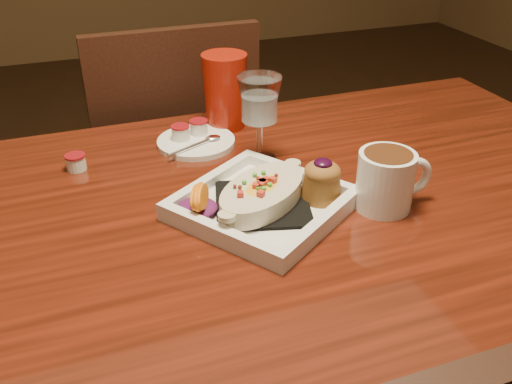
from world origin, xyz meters
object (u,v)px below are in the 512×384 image
object	(u,v)px
coffee_mug	(387,178)
table	(250,266)
chair_far	(173,174)
red_tumbler	(225,91)
plate	(269,197)
goblet	(259,105)
saucer	(194,140)

from	to	relation	value
coffee_mug	table	bearing A→B (deg)	172.19
chair_far	coffee_mug	size ratio (longest dim) A/B	7.09
table	red_tumbler	size ratio (longest dim) A/B	9.53
red_tumbler	plate	bearing A→B (deg)	-96.03
coffee_mug	plate	bearing A→B (deg)	167.09
plate	goblet	size ratio (longest dim) A/B	1.98
chair_far	red_tumbler	xyz separation A→B (m)	(0.07, -0.27, 0.32)
saucer	red_tumbler	bearing A→B (deg)	36.79
coffee_mug	saucer	bearing A→B (deg)	127.92
plate	saucer	size ratio (longest dim) A/B	2.13
table	plate	xyz separation A→B (m)	(0.04, 0.01, 0.12)
coffee_mug	saucer	size ratio (longest dim) A/B	0.84
coffee_mug	red_tumbler	world-z (taller)	red_tumbler
chair_far	coffee_mug	xyz separation A→B (m)	(0.22, -0.67, 0.30)
table	plate	size ratio (longest dim) A/B	4.49
coffee_mug	saucer	xyz separation A→B (m)	(-0.23, 0.34, -0.04)
table	coffee_mug	xyz separation A→B (m)	(0.22, -0.04, 0.15)
goblet	saucer	world-z (taller)	goblet
chair_far	plate	distance (m)	0.68
plate	red_tumbler	bearing A→B (deg)	50.08
goblet	red_tumbler	world-z (taller)	goblet
chair_far	red_tumbler	distance (m)	0.43
coffee_mug	red_tumbler	size ratio (longest dim) A/B	0.83
coffee_mug	saucer	distance (m)	0.41
table	goblet	distance (m)	0.29
chair_far	plate	size ratio (longest dim) A/B	2.79
coffee_mug	chair_far	bearing A→B (deg)	111.37
plate	red_tumbler	distance (m)	0.36
saucer	plate	bearing A→B (deg)	-80.07
goblet	saucer	xyz separation A→B (m)	(-0.10, 0.12, -0.11)
table	saucer	bearing A→B (deg)	92.64
table	chair_far	xyz separation A→B (m)	(-0.00, 0.63, -0.15)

